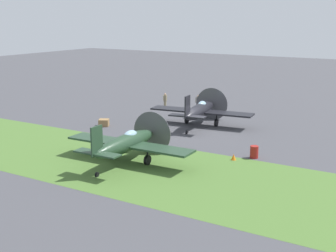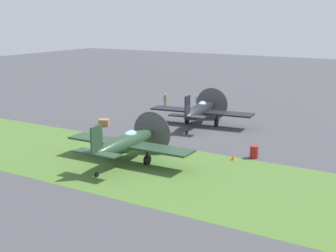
% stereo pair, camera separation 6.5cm
% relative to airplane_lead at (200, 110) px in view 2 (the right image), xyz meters
% --- Properties ---
extents(ground_plane, '(160.00, 160.00, 0.00)m').
position_rel_airplane_lead_xyz_m(ground_plane, '(1.05, -2.82, -1.47)').
color(ground_plane, '#424247').
extents(grass_verge, '(120.00, 11.00, 0.01)m').
position_rel_airplane_lead_xyz_m(grass_verge, '(1.05, -13.05, -1.47)').
color(grass_verge, '#476B2D').
rests_on(grass_verge, ground).
extents(airplane_lead, '(9.92, 7.88, 3.52)m').
position_rel_airplane_lead_xyz_m(airplane_lead, '(0.00, 0.00, 0.00)').
color(airplane_lead, black).
rests_on(airplane_lead, ground).
extents(airplane_wingman, '(9.73, 7.73, 3.48)m').
position_rel_airplane_lead_xyz_m(airplane_wingman, '(0.86, -12.77, -0.01)').
color(airplane_wingman, '#233D28').
rests_on(airplane_wingman, ground).
extents(ground_crew_chief, '(0.38, 0.63, 1.73)m').
position_rel_airplane_lead_xyz_m(ground_crew_chief, '(-7.20, 5.46, -0.56)').
color(ground_crew_chief, '#847A5B').
rests_on(ground_crew_chief, ground).
extents(ground_crew_mechanic, '(0.54, 0.41, 1.73)m').
position_rel_airplane_lead_xyz_m(ground_crew_mechanic, '(-3.50, 6.27, -0.56)').
color(ground_crew_mechanic, '#9E998E').
rests_on(ground_crew_mechanic, ground).
extents(fuel_drum, '(0.60, 0.60, 0.90)m').
position_rel_airplane_lead_xyz_m(fuel_drum, '(8.06, -7.05, -1.02)').
color(fuel_drum, maroon).
rests_on(fuel_drum, ground).
extents(supply_crate, '(1.22, 1.22, 0.64)m').
position_rel_airplane_lead_xyz_m(supply_crate, '(-7.65, -4.78, -1.15)').
color(supply_crate, olive).
rests_on(supply_crate, ground).
extents(runway_marker_cone, '(0.36, 0.36, 0.44)m').
position_rel_airplane_lead_xyz_m(runway_marker_cone, '(6.98, -8.26, -1.25)').
color(runway_marker_cone, orange).
rests_on(runway_marker_cone, ground).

